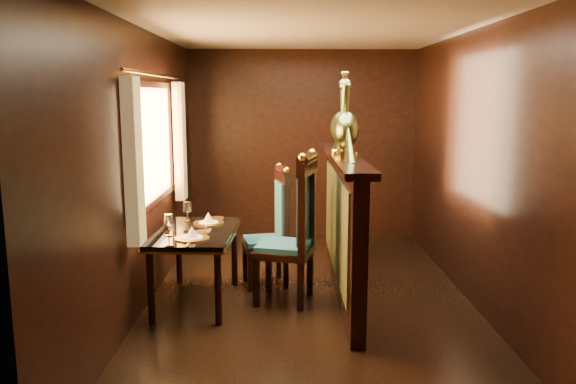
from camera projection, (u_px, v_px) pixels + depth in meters
name	position (u px, v px, depth m)	size (l,w,h in m)	color
ground	(310.00, 302.00, 5.23)	(5.00, 5.00, 0.00)	black
room_shell	(301.00, 132.00, 4.98)	(3.04, 5.04, 2.52)	black
partition	(342.00, 221.00, 5.41)	(0.26, 2.70, 1.36)	black
dining_table	(195.00, 238.00, 5.14)	(0.76, 1.19, 0.89)	black
chair_left	(298.00, 225.00, 5.13)	(0.62, 0.64, 1.42)	black
chair_right	(276.00, 223.00, 5.66)	(0.52, 0.54, 1.23)	black
peacock_left	(346.00, 114.00, 5.06)	(0.24, 0.65, 0.77)	#194D39
peacock_right	(343.00, 113.00, 5.37)	(0.24, 0.64, 0.77)	#194D39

